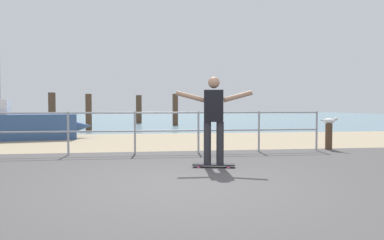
% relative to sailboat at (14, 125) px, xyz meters
% --- Properties ---
extents(ground_plane, '(24.00, 10.00, 0.04)m').
position_rel_sailboat_xyz_m(ground_plane, '(5.06, -8.94, -0.52)').
color(ground_plane, '#474444').
rests_on(ground_plane, ground).
extents(beach_strip, '(24.00, 6.00, 0.04)m').
position_rel_sailboat_xyz_m(beach_strip, '(5.06, -0.94, -0.52)').
color(beach_strip, tan).
rests_on(beach_strip, ground).
extents(sea_surface, '(72.00, 50.00, 0.04)m').
position_rel_sailboat_xyz_m(sea_surface, '(5.06, 27.06, -0.52)').
color(sea_surface, slate).
rests_on(sea_surface, ground).
extents(railing_fence, '(12.52, 0.05, 1.05)m').
position_rel_sailboat_xyz_m(railing_fence, '(2.67, -4.34, 0.18)').
color(railing_fence, '#9EA0A5').
rests_on(railing_fence, ground).
extents(sailboat, '(5.07, 2.23, 4.59)m').
position_rel_sailboat_xyz_m(sailboat, '(0.00, 0.00, 0.00)').
color(sailboat, '#335184').
rests_on(sailboat, ground).
extents(skateboard, '(0.82, 0.38, 0.08)m').
position_rel_sailboat_xyz_m(skateboard, '(5.75, -6.45, -0.45)').
color(skateboard, black).
rests_on(skateboard, ground).
extents(skateboarder, '(1.43, 0.42, 1.65)m').
position_rel_sailboat_xyz_m(skateboarder, '(5.75, -6.45, 0.50)').
color(skateboarder, '#26262B').
rests_on(skateboarder, skateboard).
extents(bollard_short, '(0.18, 0.18, 0.71)m').
position_rel_sailboat_xyz_m(bollard_short, '(9.35, -4.14, -0.16)').
color(bollard_short, '#513826').
rests_on(bollard_short, ground).
extents(seagull, '(0.32, 0.43, 0.18)m').
position_rel_sailboat_xyz_m(seagull, '(9.36, -4.16, 0.27)').
color(seagull, white).
rests_on(seagull, bollard_short).
extents(groyne_post_0, '(0.37, 0.37, 1.91)m').
position_rel_sailboat_xyz_m(groyne_post_0, '(-0.41, 6.83, 0.44)').
color(groyne_post_0, '#513826').
rests_on(groyne_post_0, ground).
extents(groyne_post_1, '(0.29, 0.29, 1.77)m').
position_rel_sailboat_xyz_m(groyne_post_1, '(1.87, 4.31, 0.37)').
color(groyne_post_1, '#513826').
rests_on(groyne_post_1, ground).
extents(groyne_post_2, '(0.39, 0.39, 1.95)m').
position_rel_sailboat_xyz_m(groyne_post_2, '(4.14, 11.92, 0.46)').
color(groyne_post_2, '#513826').
rests_on(groyne_post_2, ground).
extents(groyne_post_3, '(0.34, 0.34, 1.96)m').
position_rel_sailboat_xyz_m(groyne_post_3, '(6.42, 8.93, 0.46)').
color(groyne_post_3, '#513826').
rests_on(groyne_post_3, ground).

